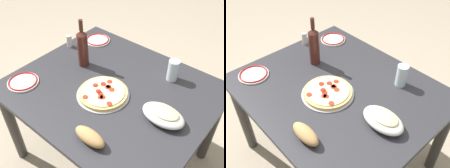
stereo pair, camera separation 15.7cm
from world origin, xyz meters
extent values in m
plane|color=tan|center=(0.00, 0.00, 0.00)|extent=(8.00, 8.00, 0.00)
cube|color=#2D2D33|center=(0.00, 0.00, 0.69)|extent=(1.19, 1.01, 0.03)
cylinder|color=#33302D|center=(-0.54, -0.44, 0.34)|extent=(0.07, 0.07, 0.67)
cylinder|color=#33302D|center=(0.54, -0.44, 0.34)|extent=(0.07, 0.07, 0.67)
cylinder|color=#33302D|center=(0.54, 0.44, 0.34)|extent=(0.07, 0.07, 0.67)
cylinder|color=#B7B7BC|center=(0.00, 0.08, 0.70)|extent=(0.31, 0.31, 0.01)
cylinder|color=#DBB26B|center=(0.00, 0.08, 0.72)|extent=(0.29, 0.29, 0.02)
cylinder|color=beige|center=(0.00, 0.08, 0.73)|extent=(0.25, 0.25, 0.01)
cylinder|color=#B22D1E|center=(0.04, 0.19, 0.73)|extent=(0.03, 0.03, 0.00)
cylinder|color=#B22D1E|center=(-0.02, 0.13, 0.73)|extent=(0.03, 0.03, 0.00)
cylinder|color=maroon|center=(0.07, 0.07, 0.73)|extent=(0.03, 0.03, 0.00)
cylinder|color=maroon|center=(0.00, 0.04, 0.73)|extent=(0.03, 0.03, 0.00)
cylinder|color=maroon|center=(0.00, 0.03, 0.73)|extent=(0.03, 0.03, 0.00)
cylinder|color=#B22D1E|center=(-0.10, 0.14, 0.73)|extent=(0.03, 0.03, 0.00)
cylinder|color=maroon|center=(-0.01, 0.11, 0.73)|extent=(0.03, 0.03, 0.00)
cylinder|color=#B22D1E|center=(-0.03, 0.12, 0.73)|extent=(0.03, 0.03, 0.00)
cylinder|color=maroon|center=(0.02, 0.10, 0.73)|extent=(0.03, 0.03, 0.00)
cylinder|color=#B22D1E|center=(-0.03, 0.04, 0.73)|extent=(0.03, 0.03, 0.00)
cylinder|color=#B22D1E|center=(0.02, -0.01, 0.73)|extent=(0.03, 0.03, 0.00)
cylinder|color=maroon|center=(0.04, 0.04, 0.73)|extent=(0.03, 0.03, 0.00)
ellipsoid|color=white|center=(-0.37, 0.03, 0.74)|extent=(0.24, 0.15, 0.07)
ellipsoid|color=#AD2819|center=(-0.37, 0.03, 0.75)|extent=(0.20, 0.12, 0.03)
ellipsoid|color=beige|center=(-0.37, 0.03, 0.77)|extent=(0.17, 0.10, 0.02)
cylinder|color=#471E19|center=(0.30, -0.06, 0.81)|extent=(0.07, 0.07, 0.23)
cone|color=#471E19|center=(0.30, -0.06, 0.94)|extent=(0.07, 0.07, 0.03)
cylinder|color=#471E19|center=(0.30, -0.06, 0.99)|extent=(0.03, 0.03, 0.07)
cylinder|color=silver|center=(-0.23, -0.30, 0.77)|extent=(0.07, 0.07, 0.14)
cylinder|color=white|center=(0.45, 0.32, 0.71)|extent=(0.19, 0.19, 0.01)
torus|color=red|center=(0.45, 0.32, 0.71)|extent=(0.18, 0.18, 0.01)
cylinder|color=white|center=(0.43, -0.34, 0.71)|extent=(0.19, 0.19, 0.01)
torus|color=red|center=(0.43, -0.34, 0.71)|extent=(0.17, 0.17, 0.01)
ellipsoid|color=tan|center=(-0.17, 0.37, 0.73)|extent=(0.18, 0.08, 0.07)
cylinder|color=silver|center=(0.54, -0.16, 0.74)|extent=(0.04, 0.04, 0.07)
cylinder|color=#B7B7BC|center=(0.54, -0.16, 0.78)|extent=(0.04, 0.04, 0.01)
camera|label=1|loc=(-0.76, 0.91, 1.76)|focal=41.98mm
camera|label=2|loc=(-0.88, 0.80, 1.76)|focal=41.98mm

